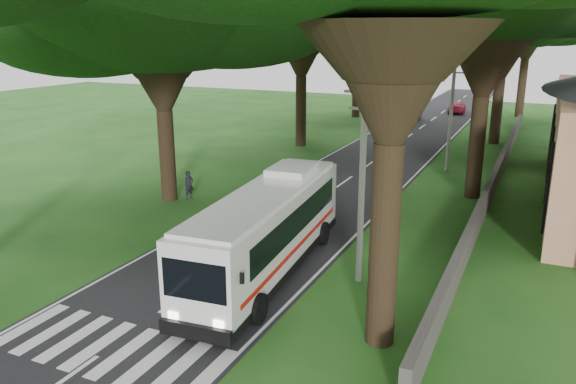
# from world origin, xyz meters

# --- Properties ---
(ground) EXTENTS (140.00, 140.00, 0.00)m
(ground) POSITION_xyz_m (0.00, 0.00, 0.00)
(ground) COLOR #1A4A15
(ground) RESTS_ON ground
(road) EXTENTS (8.00, 120.00, 0.04)m
(road) POSITION_xyz_m (0.00, 25.00, 0.01)
(road) COLOR black
(road) RESTS_ON ground
(crosswalk) EXTENTS (8.00, 3.00, 0.01)m
(crosswalk) POSITION_xyz_m (0.00, -2.00, 0.00)
(crosswalk) COLOR silver
(crosswalk) RESTS_ON ground
(property_wall) EXTENTS (0.35, 50.00, 1.20)m
(property_wall) POSITION_xyz_m (9.00, 24.00, 0.60)
(property_wall) COLOR #383533
(property_wall) RESTS_ON ground
(pole_near) EXTENTS (1.60, 0.24, 8.00)m
(pole_near) POSITION_xyz_m (5.50, 6.00, 4.18)
(pole_near) COLOR gray
(pole_near) RESTS_ON ground
(pole_mid) EXTENTS (1.60, 0.24, 8.00)m
(pole_mid) POSITION_xyz_m (5.50, 26.00, 4.18)
(pole_mid) COLOR gray
(pole_mid) RESTS_ON ground
(pole_far) EXTENTS (1.60, 0.24, 8.00)m
(pole_far) POSITION_xyz_m (5.50, 46.00, 4.18)
(pole_far) COLOR gray
(pole_far) RESTS_ON ground
(tree_l_mida) EXTENTS (15.78, 15.78, 13.90)m
(tree_l_mida) POSITION_xyz_m (-8.00, 12.00, 10.49)
(tree_l_mida) COLOR black
(tree_l_mida) RESTS_ON ground
(tree_l_midb) EXTENTS (16.38, 16.38, 15.41)m
(tree_l_midb) POSITION_xyz_m (-7.50, 30.00, 11.86)
(tree_l_midb) COLOR black
(tree_l_midb) RESTS_ON ground
(tree_l_far) EXTENTS (12.84, 12.84, 14.74)m
(tree_l_far) POSITION_xyz_m (-8.50, 48.00, 11.82)
(tree_l_far) COLOR black
(tree_l_far) RESTS_ON ground
(tree_r_midb) EXTENTS (16.39, 16.39, 14.87)m
(tree_r_midb) POSITION_xyz_m (7.50, 38.00, 11.33)
(tree_r_midb) COLOR black
(tree_r_midb) RESTS_ON ground
(coach_bus) EXTENTS (3.58, 12.08, 3.51)m
(coach_bus) POSITION_xyz_m (1.87, 5.26, 1.89)
(coach_bus) COLOR silver
(coach_bus) RESTS_ON ground
(distant_car_a) EXTENTS (1.98, 4.52, 1.52)m
(distant_car_a) POSITION_xyz_m (-2.62, 43.57, 0.79)
(distant_car_a) COLOR silver
(distant_car_a) RESTS_ON road
(distant_car_b) EXTENTS (1.40, 3.65, 1.19)m
(distant_car_b) POSITION_xyz_m (-1.85, 47.54, 0.62)
(distant_car_b) COLOR navy
(distant_car_b) RESTS_ON road
(distant_car_c) EXTENTS (2.24, 4.79, 1.35)m
(distant_car_c) POSITION_xyz_m (1.58, 55.90, 0.71)
(distant_car_c) COLOR maroon
(distant_car_c) RESTS_ON road
(pedestrian) EXTENTS (0.57, 0.71, 1.69)m
(pedestrian) POSITION_xyz_m (-7.01, 12.58, 0.84)
(pedestrian) COLOR black
(pedestrian) RESTS_ON ground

